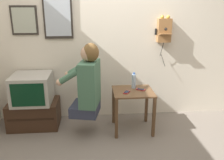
{
  "coord_description": "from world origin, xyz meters",
  "views": [
    {
      "loc": [
        -0.17,
        -2.57,
        1.76
      ],
      "look_at": [
        0.09,
        0.45,
        0.78
      ],
      "focal_mm": 38.0,
      "sensor_mm": 36.0,
      "label": 1
    }
  ],
  "objects_px": {
    "television": "(32,89)",
    "cell_phone_spare": "(141,89)",
    "cell_phone_held": "(127,92)",
    "water_bottle": "(134,81)",
    "wall_mirror": "(58,12)",
    "person": "(88,82)",
    "framed_picture": "(24,20)",
    "wall_phone_antique": "(164,30)"
  },
  "relations": [
    {
      "from": "television",
      "to": "water_bottle",
      "type": "bearing_deg",
      "value": -3.75
    },
    {
      "from": "wall_mirror",
      "to": "water_bottle",
      "type": "height_order",
      "value": "wall_mirror"
    },
    {
      "from": "person",
      "to": "cell_phone_held",
      "type": "bearing_deg",
      "value": -76.35
    },
    {
      "from": "television",
      "to": "water_bottle",
      "type": "height_order",
      "value": "water_bottle"
    },
    {
      "from": "person",
      "to": "cell_phone_spare",
      "type": "distance_m",
      "value": 0.76
    },
    {
      "from": "cell_phone_held",
      "to": "wall_phone_antique",
      "type": "bearing_deg",
      "value": 67.85
    },
    {
      "from": "wall_phone_antique",
      "to": "water_bottle",
      "type": "xyz_separation_m",
      "value": [
        -0.49,
        -0.33,
        -0.68
      ]
    },
    {
      "from": "television",
      "to": "framed_picture",
      "type": "height_order",
      "value": "framed_picture"
    },
    {
      "from": "television",
      "to": "wall_phone_antique",
      "type": "xyz_separation_m",
      "value": [
        1.95,
        0.23,
        0.79
      ]
    },
    {
      "from": "television",
      "to": "wall_mirror",
      "type": "height_order",
      "value": "wall_mirror"
    },
    {
      "from": "cell_phone_spare",
      "to": "water_bottle",
      "type": "bearing_deg",
      "value": 77.7
    },
    {
      "from": "wall_phone_antique",
      "to": "cell_phone_held",
      "type": "xyz_separation_m",
      "value": [
        -0.62,
        -0.5,
        -0.78
      ]
    },
    {
      "from": "person",
      "to": "water_bottle",
      "type": "distance_m",
      "value": 0.68
    },
    {
      "from": "framed_picture",
      "to": "person",
      "type": "bearing_deg",
      "value": -32.35
    },
    {
      "from": "framed_picture",
      "to": "wall_mirror",
      "type": "distance_m",
      "value": 0.49
    },
    {
      "from": "water_bottle",
      "to": "person",
      "type": "bearing_deg",
      "value": -163.9
    },
    {
      "from": "water_bottle",
      "to": "television",
      "type": "bearing_deg",
      "value": 176.25
    },
    {
      "from": "television",
      "to": "cell_phone_spare",
      "type": "relative_size",
      "value": 3.92
    },
    {
      "from": "wall_mirror",
      "to": "water_bottle",
      "type": "xyz_separation_m",
      "value": [
        1.06,
        -0.37,
        -0.94
      ]
    },
    {
      "from": "wall_mirror",
      "to": "cell_phone_held",
      "type": "height_order",
      "value": "wall_mirror"
    },
    {
      "from": "water_bottle",
      "to": "wall_phone_antique",
      "type": "bearing_deg",
      "value": 33.58
    },
    {
      "from": "cell_phone_held",
      "to": "wall_mirror",
      "type": "bearing_deg",
      "value": 178.53
    },
    {
      "from": "framed_picture",
      "to": "cell_phone_held",
      "type": "relative_size",
      "value": 2.97
    },
    {
      "from": "wall_phone_antique",
      "to": "framed_picture",
      "type": "xyz_separation_m",
      "value": [
        -2.03,
        0.04,
        0.15
      ]
    },
    {
      "from": "television",
      "to": "wall_phone_antique",
      "type": "distance_m",
      "value": 2.11
    },
    {
      "from": "television",
      "to": "water_bottle",
      "type": "xyz_separation_m",
      "value": [
        1.45,
        -0.1,
        0.11
      ]
    },
    {
      "from": "cell_phone_spare",
      "to": "water_bottle",
      "type": "xyz_separation_m",
      "value": [
        -0.09,
        0.09,
        0.1
      ]
    },
    {
      "from": "framed_picture",
      "to": "cell_phone_spare",
      "type": "height_order",
      "value": "framed_picture"
    },
    {
      "from": "cell_phone_held",
      "to": "television",
      "type": "bearing_deg",
      "value": -162.71
    },
    {
      "from": "cell_phone_held",
      "to": "water_bottle",
      "type": "height_order",
      "value": "water_bottle"
    },
    {
      "from": "wall_mirror",
      "to": "cell_phone_spare",
      "type": "xyz_separation_m",
      "value": [
        1.14,
        -0.46,
        -1.04
      ]
    },
    {
      "from": "wall_mirror",
      "to": "person",
      "type": "bearing_deg",
      "value": -53.73
    },
    {
      "from": "person",
      "to": "wall_mirror",
      "type": "bearing_deg",
      "value": 48.52
    },
    {
      "from": "cell_phone_spare",
      "to": "cell_phone_held",
      "type": "bearing_deg",
      "value": 145.92
    },
    {
      "from": "wall_phone_antique",
      "to": "framed_picture",
      "type": "distance_m",
      "value": 2.03
    },
    {
      "from": "person",
      "to": "framed_picture",
      "type": "height_order",
      "value": "framed_picture"
    },
    {
      "from": "wall_mirror",
      "to": "framed_picture",
      "type": "bearing_deg",
      "value": 179.62
    },
    {
      "from": "television",
      "to": "wall_phone_antique",
      "type": "relative_size",
      "value": 0.7
    },
    {
      "from": "water_bottle",
      "to": "cell_phone_spare",
      "type": "bearing_deg",
      "value": -45.63
    },
    {
      "from": "framed_picture",
      "to": "water_bottle",
      "type": "height_order",
      "value": "framed_picture"
    },
    {
      "from": "wall_mirror",
      "to": "cell_phone_held",
      "type": "relative_size",
      "value": 5.43
    },
    {
      "from": "television",
      "to": "cell_phone_held",
      "type": "bearing_deg",
      "value": -11.47
    }
  ]
}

